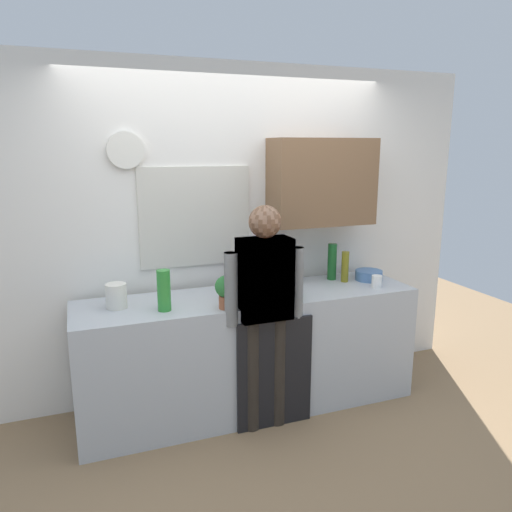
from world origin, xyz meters
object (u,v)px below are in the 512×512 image
Objects in this scene: coffee_maker at (273,264)px; potted_plant at (226,290)px; mixing_bowl at (369,275)px; bottle_clear_soda at (164,290)px; cup_blue_mug at (231,284)px; person_guest at (265,300)px; bottle_green_wine at (332,262)px; bottle_red_vinegar at (254,275)px; cup_white_mug at (377,281)px; person_at_sink at (265,300)px; bottle_olive_oil at (345,267)px; storage_canister at (116,296)px; dish_soap at (295,286)px.

potted_plant is (-0.55, -0.50, -0.01)m from coffee_maker.
mixing_bowl is 0.96× the size of potted_plant.
bottle_clear_soda reaches higher than cup_blue_mug.
person_guest is (-1.06, -0.35, 0.01)m from mixing_bowl.
bottle_green_wine is (0.49, -0.09, 0.00)m from coffee_maker.
bottle_red_vinegar is at bearing 47.94° from potted_plant.
mixing_bowl is at bearing -24.48° from bottle_green_wine.
person_at_sink reaches higher than cup_white_mug.
bottle_clear_soda is 0.64m from cup_blue_mug.
bottle_clear_soda reaches higher than potted_plant.
bottle_green_wine is 1.20× the size of bottle_olive_oil.
cup_white_mug is 0.56× the size of storage_canister.
bottle_red_vinegar is 0.96m from cup_white_mug.
bottle_red_vinegar is 0.98m from mixing_bowl.
bottle_red_vinegar reaches higher than storage_canister.
mixing_bowl is at bearing 73.25° from cup_white_mug.
coffee_maker is at bearing 22.42° from bottle_clear_soda.
storage_canister is at bearing -178.89° from bottle_olive_oil.
person_guest reaches higher than mixing_bowl.
bottle_red_vinegar is 0.19m from cup_blue_mug.
bottle_green_wine is (1.44, 0.30, 0.01)m from bottle_clear_soda.
bottle_green_wine is 0.57m from dish_soap.
mixing_bowl is (0.06, 0.21, -0.01)m from cup_white_mug.
bottle_olive_oil is at bearing -5.56° from bottle_red_vinegar.
dish_soap is at bearing 178.33° from cup_white_mug.
cup_blue_mug is at bearing -165.75° from coffee_maker.
cup_white_mug is 1.01m from person_guest.
bottle_clear_soda is at bearing -168.13° from bottle_green_wine.
cup_white_mug is (0.70, -0.42, -0.10)m from coffee_maker.
person_guest is (0.65, -0.17, -0.09)m from bottle_clear_soda.
storage_canister is (-0.30, 0.17, -0.05)m from bottle_clear_soda.
storage_canister is 0.11× the size of person_guest.
coffee_maker reaches higher than storage_canister.
coffee_maker is 0.74m from potted_plant.
dish_soap is (-0.48, -0.31, -0.07)m from bottle_green_wine.
storage_canister is at bearing -171.55° from cup_blue_mug.
cup_blue_mug is at bearing -179.39° from bottle_green_wine.
cup_blue_mug is 1.05× the size of cup_white_mug.
cup_white_mug is 1.01m from person_at_sink.
bottle_olive_oil is at bearing 7.62° from bottle_clear_soda.
bottle_green_wine is at bearing 2.26° from bottle_red_vinegar.
storage_canister reaches higher than cup_blue_mug.
person_guest reaches higher than bottle_green_wine.
potted_plant reaches higher than cup_white_mug.
potted_plant is at bearing 21.07° from person_guest.
potted_plant is 0.75m from storage_canister.
person_guest is at bearing -14.79° from bottle_clear_soda.
bottle_olive_oil reaches higher than cup_white_mug.
cup_blue_mug is at bearing 174.25° from mixing_bowl.
bottle_clear_soda is at bearing -172.38° from bottle_olive_oil.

